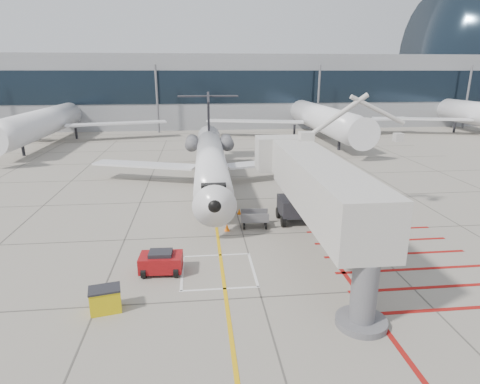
{
  "coord_description": "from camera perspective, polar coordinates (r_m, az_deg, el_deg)",
  "views": [
    {
      "loc": [
        -2.92,
        -21.42,
        10.8
      ],
      "look_at": [
        0.0,
        6.0,
        2.5
      ],
      "focal_mm": 30.0,
      "sensor_mm": 36.0,
      "label": 1
    }
  ],
  "objects": [
    {
      "name": "ground_power_unit",
      "position": [
        31.56,
        18.49,
        -2.28
      ],
      "size": [
        2.55,
        1.57,
        1.96
      ],
      "primitive_type": null,
      "rotation": [
        0.0,
        0.0,
        0.05
      ],
      "color": "silver",
      "rests_on": "ground_plane"
    },
    {
      "name": "terminal_glass_band",
      "position": [
        78.49,
        3.52,
        14.68
      ],
      "size": [
        180.0,
        0.1,
        6.0
      ],
      "primitive_type": "cube",
      "color": "black",
      "rests_on": "ground_plane"
    },
    {
      "name": "regional_jet",
      "position": [
        36.29,
        -4.16,
        6.05
      ],
      "size": [
        25.32,
        31.66,
        8.18
      ],
      "primitive_type": null,
      "rotation": [
        0.0,
        0.0,
        -0.02
      ],
      "color": "white",
      "rests_on": "ground_plane"
    },
    {
      "name": "jet_bridge",
      "position": [
        23.56,
        11.52,
        -0.58
      ],
      "size": [
        9.38,
        19.64,
        7.84
      ],
      "primitive_type": null,
      "rotation": [
        0.0,
        0.0,
        -0.0
      ],
      "color": "beige",
      "rests_on": "ground_plane"
    },
    {
      "name": "pushback_tug",
      "position": [
        23.03,
        -11.17,
        -9.66
      ],
      "size": [
        2.41,
        1.58,
        1.36
      ],
      "primitive_type": null,
      "rotation": [
        0.0,
        0.0,
        -0.05
      ],
      "color": "maroon",
      "rests_on": "ground_plane"
    },
    {
      "name": "cone_nose",
      "position": [
        28.41,
        -1.87,
        -5.03
      ],
      "size": [
        0.38,
        0.38,
        0.53
      ],
      "primitive_type": "cone",
      "color": "orange",
      "rests_on": "ground_plane"
    },
    {
      "name": "bg_aircraft_c",
      "position": [
        70.52,
        10.8,
        12.7
      ],
      "size": [
        37.02,
        41.14,
        12.34
      ],
      "primitive_type": null,
      "color": "silver",
      "rests_on": "ground_plane"
    },
    {
      "name": "bg_aircraft_b",
      "position": [
        71.45,
        -25.5,
        11.32
      ],
      "size": [
        36.0,
        40.0,
        12.0
      ],
      "primitive_type": null,
      "color": "silver",
      "rests_on": "ground_plane"
    },
    {
      "name": "ground_plane",
      "position": [
        24.17,
        1.53,
        -9.8
      ],
      "size": [
        260.0,
        260.0,
        0.0
      ],
      "primitive_type": "plane",
      "color": "gray",
      "rests_on": "ground"
    },
    {
      "name": "terminal_building",
      "position": [
        92.41,
        2.04,
        14.39
      ],
      "size": [
        180.0,
        28.0,
        14.0
      ],
      "primitive_type": "cube",
      "color": "gray",
      "rests_on": "ground_plane"
    },
    {
      "name": "spill_bin",
      "position": [
        20.37,
        -18.6,
        -14.27
      ],
      "size": [
        1.54,
        1.19,
        1.2
      ],
      "primitive_type": null,
      "rotation": [
        0.0,
        0.0,
        0.21
      ],
      "color": "gold",
      "rests_on": "ground_plane"
    },
    {
      "name": "cone_side",
      "position": [
        31.66,
        -0.11,
        -2.76
      ],
      "size": [
        0.33,
        0.33,
        0.46
      ],
      "primitive_type": "cone",
      "color": "#DC620B",
      "rests_on": "ground_plane"
    },
    {
      "name": "baggage_cart",
      "position": [
        28.99,
        2.11,
        -3.82
      ],
      "size": [
        2.07,
        1.4,
        1.24
      ],
      "primitive_type": null,
      "rotation": [
        0.0,
        0.0,
        -0.08
      ],
      "color": "#55555A",
      "rests_on": "ground_plane"
    }
  ]
}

